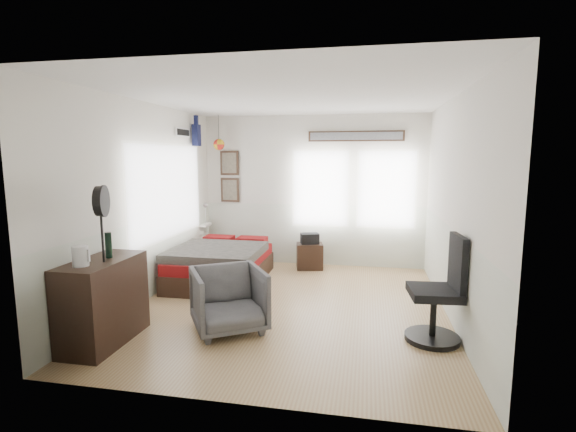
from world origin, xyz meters
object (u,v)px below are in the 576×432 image
Objects in this scene: armchair at (229,299)px; nightstand at (310,256)px; bed at (221,264)px; dresser at (103,301)px; task_chair at (440,298)px.

armchair is 1.75× the size of nightstand.
bed is 1.63m from nightstand.
dresser is at bearing 172.66° from armchair.
armchair is at bearing 24.60° from dresser.
armchair is 2.31m from task_chair.
bed is 2.31× the size of armchair.
armchair is 0.68× the size of task_chair.
task_chair is (3.04, -1.63, 0.19)m from bed.
dresser is 1.32m from armchair.
nightstand is (0.54, 2.79, -0.13)m from armchair.
armchair is 2.85m from nightstand.
task_chair reaches higher than dresser.
armchair reaches higher than nightstand.
armchair is at bearing 178.67° from task_chair.
bed is 3.45m from task_chair.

